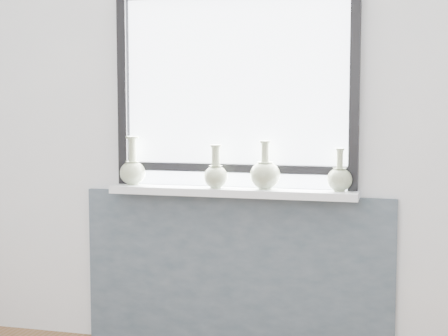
% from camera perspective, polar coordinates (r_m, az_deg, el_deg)
% --- Properties ---
extents(back_wall, '(3.60, 0.02, 2.60)m').
position_cam_1_polar(back_wall, '(3.68, 1.03, 4.72)').
color(back_wall, silver).
rests_on(back_wall, ground).
extents(apron_panel, '(1.70, 0.03, 0.86)m').
position_cam_1_polar(apron_panel, '(3.76, 0.90, -8.66)').
color(apron_panel, '#525C6A').
rests_on(apron_panel, ground).
extents(windowsill, '(1.32, 0.18, 0.04)m').
position_cam_1_polar(windowsill, '(3.61, 0.65, -1.98)').
color(windowsill, silver).
rests_on(windowsill, apron_panel).
extents(window, '(1.30, 0.06, 1.05)m').
position_cam_1_polar(window, '(3.64, 0.90, 6.94)').
color(window, black).
rests_on(window, windowsill).
extents(vase_a, '(0.14, 0.14, 0.26)m').
position_cam_1_polar(vase_a, '(3.78, -7.60, -0.17)').
color(vase_a, '#A7B48D').
rests_on(vase_a, windowsill).
extents(vase_b, '(0.13, 0.13, 0.23)m').
position_cam_1_polar(vase_b, '(3.59, -0.70, -0.49)').
color(vase_b, '#A7B48D').
rests_on(vase_b, windowsill).
extents(vase_c, '(0.16, 0.16, 0.25)m').
position_cam_1_polar(vase_c, '(3.55, 3.43, -0.45)').
color(vase_c, '#A7B48D').
rests_on(vase_c, windowsill).
extents(vase_d, '(0.13, 0.13, 0.22)m').
position_cam_1_polar(vase_d, '(3.51, 9.57, -0.81)').
color(vase_d, '#A7B48D').
rests_on(vase_d, windowsill).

